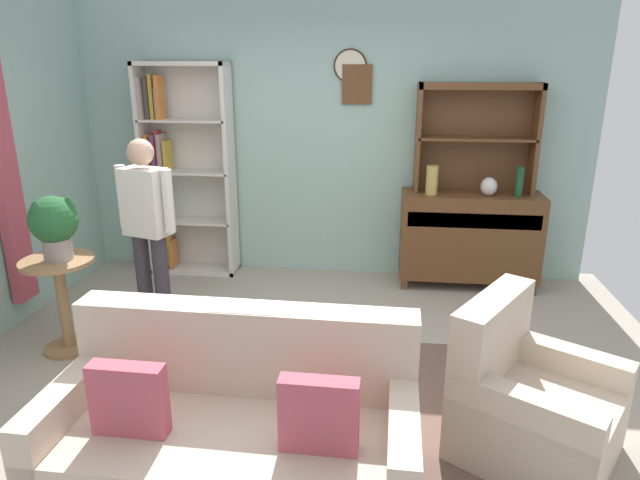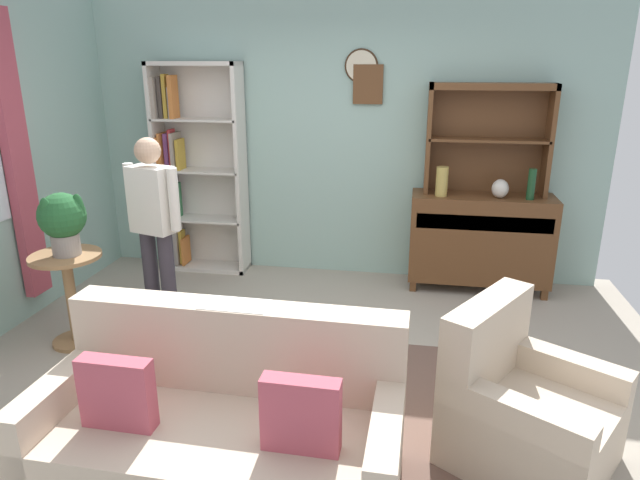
% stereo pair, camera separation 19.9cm
% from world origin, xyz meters
% --- Properties ---
extents(ground_plane, '(5.40, 4.60, 0.02)m').
position_xyz_m(ground_plane, '(0.00, 0.00, -0.01)').
color(ground_plane, '#9E9384').
extents(wall_back, '(5.00, 0.09, 2.80)m').
position_xyz_m(wall_back, '(0.00, 2.13, 1.41)').
color(wall_back, '#93B7AD').
rests_on(wall_back, ground_plane).
extents(area_rug, '(2.61, 1.79, 0.01)m').
position_xyz_m(area_rug, '(0.20, -0.30, 0.00)').
color(area_rug, brown).
rests_on(area_rug, ground_plane).
extents(bookshelf, '(0.90, 0.30, 2.10)m').
position_xyz_m(bookshelf, '(-1.51, 1.95, 1.03)').
color(bookshelf, silver).
rests_on(bookshelf, ground_plane).
extents(sideboard, '(1.30, 0.45, 0.92)m').
position_xyz_m(sideboard, '(1.35, 1.86, 0.51)').
color(sideboard, brown).
rests_on(sideboard, ground_plane).
extents(sideboard_hutch, '(1.10, 0.26, 1.00)m').
position_xyz_m(sideboard_hutch, '(1.35, 1.97, 1.56)').
color(sideboard_hutch, brown).
rests_on(sideboard_hutch, sideboard).
extents(vase_tall, '(0.11, 0.11, 0.27)m').
position_xyz_m(vase_tall, '(0.96, 1.78, 1.05)').
color(vase_tall, tan).
rests_on(vase_tall, sideboard).
extents(vase_round, '(0.15, 0.15, 0.17)m').
position_xyz_m(vase_round, '(1.48, 1.79, 1.01)').
color(vase_round, beige).
rests_on(vase_round, sideboard).
extents(bottle_wine, '(0.07, 0.07, 0.28)m').
position_xyz_m(bottle_wine, '(1.74, 1.77, 1.06)').
color(bottle_wine, '#194223').
rests_on(bottle_wine, sideboard).
extents(couch_floral, '(1.82, 0.88, 0.90)m').
position_xyz_m(couch_floral, '(-0.18, -1.07, 0.31)').
color(couch_floral, beige).
rests_on(couch_floral, ground_plane).
extents(armchair_floral, '(1.06, 1.05, 0.88)m').
position_xyz_m(armchair_floral, '(1.36, -0.60, 0.29)').
color(armchair_floral, beige).
rests_on(armchair_floral, ground_plane).
extents(plant_stand, '(0.52, 0.52, 0.73)m').
position_xyz_m(plant_stand, '(-1.83, 0.20, 0.45)').
color(plant_stand, '#997047').
rests_on(plant_stand, ground_plane).
extents(potted_plant_large, '(0.34, 0.34, 0.47)m').
position_xyz_m(potted_plant_large, '(-1.81, 0.20, 1.00)').
color(potted_plant_large, gray).
rests_on(potted_plant_large, plant_stand).
extents(potted_plant_small, '(0.22, 0.22, 0.30)m').
position_xyz_m(potted_plant_small, '(-1.49, 0.05, 0.18)').
color(potted_plant_small, beige).
rests_on(potted_plant_small, ground_plane).
extents(person_reading, '(0.52, 0.29, 1.56)m').
position_xyz_m(person_reading, '(-1.29, 0.59, 0.91)').
color(person_reading, '#38333D').
rests_on(person_reading, ground_plane).
extents(coffee_table, '(0.80, 0.50, 0.42)m').
position_xyz_m(coffee_table, '(-0.22, -0.32, 0.35)').
color(coffee_table, brown).
rests_on(coffee_table, ground_plane).
extents(book_stack, '(0.22, 0.16, 0.10)m').
position_xyz_m(book_stack, '(-0.12, -0.28, 0.47)').
color(book_stack, gold).
rests_on(book_stack, coffee_table).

